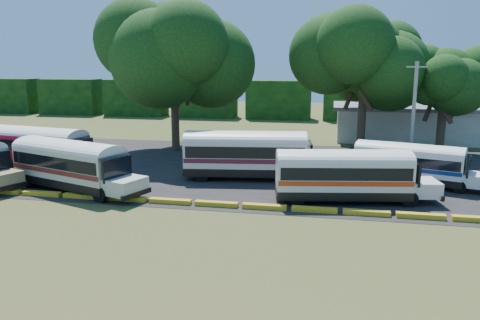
% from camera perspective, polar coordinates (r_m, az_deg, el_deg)
% --- Properties ---
extents(ground, '(160.00, 160.00, 0.00)m').
position_cam_1_polar(ground, '(28.61, -6.30, -6.05)').
color(ground, '#334C19').
rests_on(ground, ground).
extents(asphalt_strip, '(64.00, 24.00, 0.02)m').
position_cam_1_polar(asphalt_strip, '(39.62, 0.24, -0.93)').
color(asphalt_strip, black).
rests_on(asphalt_strip, ground).
extents(curb, '(53.70, 0.45, 0.30)m').
position_cam_1_polar(curb, '(29.47, -5.73, -5.19)').
color(curb, yellow).
rests_on(curb, ground).
extents(terminal_building, '(19.00, 9.00, 4.00)m').
position_cam_1_polar(terminal_building, '(57.19, 20.87, 4.28)').
color(terminal_building, beige).
rests_on(terminal_building, ground).
extents(treeline_backdrop, '(130.00, 4.00, 6.00)m').
position_cam_1_polar(treeline_backdrop, '(74.64, 4.74, 7.33)').
color(treeline_backdrop, black).
rests_on(treeline_backdrop, ground).
extents(bus_red, '(11.15, 4.55, 3.57)m').
position_cam_1_polar(bus_red, '(41.90, -23.35, 1.63)').
color(bus_red, black).
rests_on(bus_red, ground).
extents(bus_cream_west, '(10.92, 6.07, 3.51)m').
position_cam_1_polar(bus_cream_west, '(34.30, -19.89, -0.27)').
color(bus_cream_west, black).
rests_on(bus_cream_west, ground).
extents(bus_cream_east, '(11.47, 4.17, 3.68)m').
position_cam_1_polar(bus_cream_east, '(35.45, 1.07, 0.97)').
color(bus_cream_east, black).
rests_on(bus_cream_east, ground).
extents(bus_white_red, '(10.52, 4.20, 3.37)m').
position_cam_1_polar(bus_white_red, '(30.33, 12.80, -1.51)').
color(bus_white_red, black).
rests_on(bus_white_red, ground).
extents(bus_white_blue, '(9.39, 5.08, 3.01)m').
position_cam_1_polar(bus_white_blue, '(36.09, 20.16, -0.18)').
color(bus_white_blue, black).
rests_on(bus_white_blue, ground).
extents(tree_west, '(12.22, 12.22, 14.57)m').
position_cam_1_polar(tree_west, '(47.44, -8.15, 13.27)').
color(tree_west, '#322619').
rests_on(tree_west, ground).
extents(tree_center, '(10.00, 10.00, 13.12)m').
position_cam_1_polar(tree_center, '(47.27, 15.00, 12.20)').
color(tree_center, '#322619').
rests_on(tree_center, ground).
extents(tree_east, '(7.41, 7.41, 10.12)m').
position_cam_1_polar(tree_east, '(48.30, 23.76, 9.14)').
color(tree_east, '#322619').
rests_on(tree_east, ground).
extents(utility_pole, '(1.60, 0.30, 8.84)m').
position_cam_1_polar(utility_pole, '(40.91, 20.37, 5.16)').
color(utility_pole, gray).
rests_on(utility_pole, ground).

